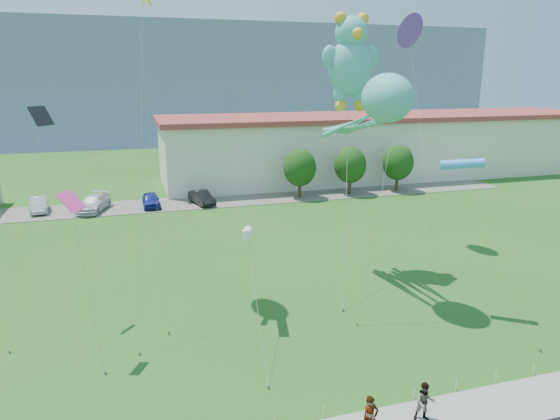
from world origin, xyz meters
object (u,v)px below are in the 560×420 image
object	(u,v)px
pedestrian_right	(425,402)
parked_car_white	(93,203)
warehouse	(387,144)
pedestrian_left	(370,418)
octopus_kite	(377,109)
parked_car_blue	(151,200)
parked_car_black	(202,198)
parked_car_silver	(39,205)
teddy_bear_kite	(350,60)

from	to	relation	value
pedestrian_right	parked_car_white	distance (m)	39.63
warehouse	pedestrian_left	bearing A→B (deg)	-118.84
octopus_kite	parked_car_blue	bearing A→B (deg)	114.98
parked_car_white	parked_car_black	size ratio (longest dim) A/B	1.25
warehouse	pedestrian_left	distance (m)	53.70
warehouse	parked_car_blue	world-z (taller)	warehouse
parked_car_white	pedestrian_right	bearing A→B (deg)	-52.01
pedestrian_right	parked_car_white	xyz separation A→B (m)	(-14.06, 37.05, -0.06)
parked_car_black	warehouse	bearing A→B (deg)	5.65
warehouse	pedestrian_left	world-z (taller)	warehouse
warehouse	pedestrian_left	xyz separation A→B (m)	(-25.86, -46.96, -3.17)
parked_car_white	octopus_kite	distance (m)	32.57
parked_car_blue	parked_car_black	xyz separation A→B (m)	(5.13, -0.42, -0.01)
warehouse	parked_car_white	world-z (taller)	warehouse
pedestrian_right	parked_car_blue	world-z (taller)	pedestrian_right
parked_car_silver	teddy_bear_kite	distance (m)	34.39
pedestrian_left	teddy_bear_kite	distance (m)	22.03
parked_car_silver	parked_car_blue	xyz separation A→B (m)	(10.71, -1.07, -0.00)
parked_car_silver	parked_car_black	world-z (taller)	parked_car_silver
warehouse	parked_car_blue	size ratio (longest dim) A/B	14.61
parked_car_white	teddy_bear_kite	xyz separation A→B (m)	(17.86, -20.72, 13.14)
pedestrian_right	parked_car_silver	size ratio (longest dim) A/B	0.37
pedestrian_left	warehouse	bearing A→B (deg)	59.37
warehouse	octopus_kite	size ratio (longest dim) A/B	4.65
parked_car_silver	parked_car_blue	size ratio (longest dim) A/B	1.04
pedestrian_left	pedestrian_right	xyz separation A→B (m)	(2.45, 0.31, -0.06)
pedestrian_left	parked_car_white	size ratio (longest dim) A/B	0.32
teddy_bear_kite	parked_car_silver	bearing A→B (deg)	136.45
parked_car_black	octopus_kite	bearing A→B (deg)	-89.61
parked_car_white	warehouse	bearing A→B (deg)	31.58
parked_car_white	parked_car_black	distance (m)	10.69
pedestrian_left	parked_car_silver	distance (m)	42.01
parked_car_blue	octopus_kite	distance (m)	30.05
parked_car_black	octopus_kite	xyz separation A→B (m)	(6.78, -25.15, 10.37)
parked_car_silver	octopus_kite	world-z (taller)	octopus_kite
parked_car_white	parked_car_blue	bearing A→B (deg)	18.06
parked_car_silver	parked_car_white	bearing A→B (deg)	-20.49
warehouse	teddy_bear_kite	size ratio (longest dim) A/B	3.62
parked_car_silver	parked_car_white	size ratio (longest dim) A/B	0.82
parked_car_white	parked_car_blue	world-z (taller)	parked_car_white
parked_car_white	parked_car_blue	distance (m)	5.55
parked_car_blue	octopus_kite	xyz separation A→B (m)	(11.91, -25.57, 10.37)
octopus_kite	teddy_bear_kite	size ratio (longest dim) A/B	0.78
pedestrian_left	parked_car_black	xyz separation A→B (m)	(-0.93, 37.02, -0.19)
teddy_bear_kite	octopus_kite	bearing A→B (deg)	-94.72
parked_car_black	pedestrian_left	bearing A→B (deg)	-103.27
parked_car_blue	octopus_kite	world-z (taller)	octopus_kite
pedestrian_right	parked_car_black	xyz separation A→B (m)	(-3.37, 36.71, -0.13)
pedestrian_left	teddy_bear_kite	world-z (taller)	teddy_bear_kite
parked_car_black	teddy_bear_kite	bearing A→B (deg)	-85.31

